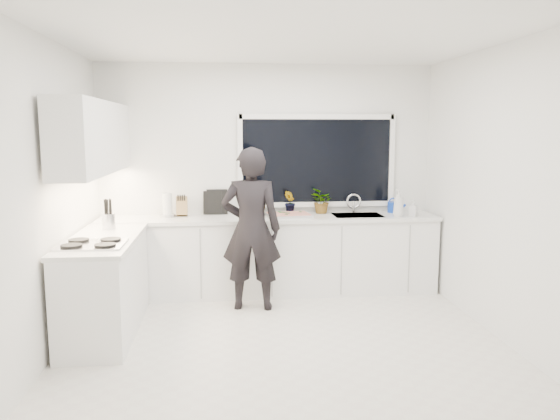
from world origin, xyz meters
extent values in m
cube|color=beige|center=(0.00, 0.00, -0.01)|extent=(4.00, 3.50, 0.02)
cube|color=white|center=(0.00, 1.76, 1.35)|extent=(4.00, 0.02, 2.70)
cube|color=white|center=(-2.01, 0.00, 1.35)|extent=(0.02, 3.50, 2.70)
cube|color=white|center=(2.01, 0.00, 1.35)|extent=(0.02, 3.50, 2.70)
cube|color=white|center=(0.00, 0.00, 2.71)|extent=(4.00, 3.50, 0.02)
cube|color=black|center=(0.60, 1.73, 1.55)|extent=(1.80, 0.02, 1.00)
cube|color=white|center=(0.00, 1.45, 0.44)|extent=(3.92, 0.58, 0.88)
cube|color=white|center=(-1.67, 0.35, 0.44)|extent=(0.58, 1.60, 0.88)
cube|color=silver|center=(0.00, 1.44, 0.90)|extent=(3.94, 0.62, 0.04)
cube|color=silver|center=(-1.67, 0.35, 0.90)|extent=(0.62, 1.60, 0.04)
cube|color=white|center=(-1.79, 0.70, 1.85)|extent=(0.34, 2.10, 0.70)
cube|color=silver|center=(1.05, 1.45, 0.87)|extent=(0.58, 0.42, 0.14)
cylinder|color=silver|center=(1.05, 1.65, 1.03)|extent=(0.03, 0.03, 0.22)
cube|color=black|center=(-1.69, 0.00, 0.94)|extent=(0.56, 0.48, 0.03)
imported|color=black|center=(-0.24, 0.90, 0.88)|extent=(0.68, 0.49, 1.75)
cube|color=#B3B4B8|center=(0.22, 1.42, 0.94)|extent=(0.55, 0.43, 0.03)
cube|color=red|center=(0.22, 1.42, 0.95)|extent=(0.50, 0.38, 0.01)
cylinder|color=#1239AE|center=(1.54, 1.61, 0.98)|extent=(0.16, 0.16, 0.13)
cylinder|color=silver|center=(-1.19, 1.55, 1.05)|extent=(0.14, 0.14, 0.26)
cube|color=brown|center=(-1.02, 1.59, 1.03)|extent=(0.13, 0.10, 0.22)
cylinder|color=silver|center=(-1.70, 0.80, 1.00)|extent=(0.16, 0.16, 0.16)
cube|color=black|center=(-0.67, 1.69, 1.06)|extent=(0.22, 0.04, 0.28)
cube|color=black|center=(-0.61, 1.69, 1.07)|extent=(0.25, 0.02, 0.30)
imported|color=#26662D|center=(-0.12, 1.61, 1.08)|extent=(0.26, 0.26, 0.32)
imported|color=#26662D|center=(0.26, 1.61, 1.06)|extent=(0.14, 0.17, 0.28)
imported|color=#26662D|center=(0.65, 1.61, 1.07)|extent=(0.29, 0.32, 0.31)
imported|color=#D8BF66|center=(1.50, 1.30, 1.08)|extent=(0.17, 0.17, 0.31)
imported|color=#D8BF66|center=(1.68, 1.30, 1.02)|extent=(0.12, 0.12, 0.19)
camera|label=1|loc=(-0.53, -4.83, 1.93)|focal=35.00mm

